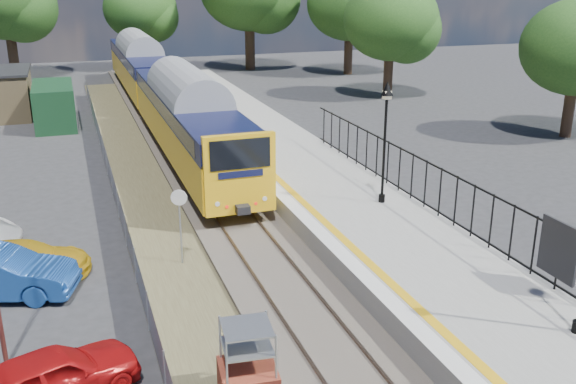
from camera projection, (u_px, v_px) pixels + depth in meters
name	position (u px, v px, depth m)	size (l,w,h in m)	color
ground	(307.00, 322.00, 17.80)	(120.00, 120.00, 0.00)	#2D2D30
track_bed	(213.00, 207.00, 26.27)	(5.90, 80.00, 0.29)	#473F38
platform	(334.00, 200.00, 26.10)	(5.00, 70.00, 0.90)	gray
platform_edge	(287.00, 194.00, 25.32)	(0.90, 70.00, 0.01)	silver
victorian_lamp_north	(386.00, 114.00, 23.41)	(0.44, 0.44, 4.60)	black
palisade_fence	(469.00, 207.00, 21.22)	(0.12, 26.00, 2.00)	black
wire_fence	(114.00, 188.00, 27.04)	(0.06, 52.00, 1.20)	#999EA3
tree_line	(147.00, 5.00, 53.65)	(56.80, 43.80, 11.88)	#332319
train	(158.00, 84.00, 41.53)	(2.82, 40.83, 3.51)	yellow
brick_plinth	(248.00, 367.00, 14.13)	(1.37, 1.37, 2.01)	maroon
speed_sign	(180.00, 215.00, 20.75)	(0.52, 0.19, 2.64)	#999EA3
car_red	(53.00, 376.00, 14.31)	(1.56, 3.88, 1.32)	#B61012
car_yellow	(25.00, 260.00, 20.28)	(1.63, 4.02, 1.17)	gold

